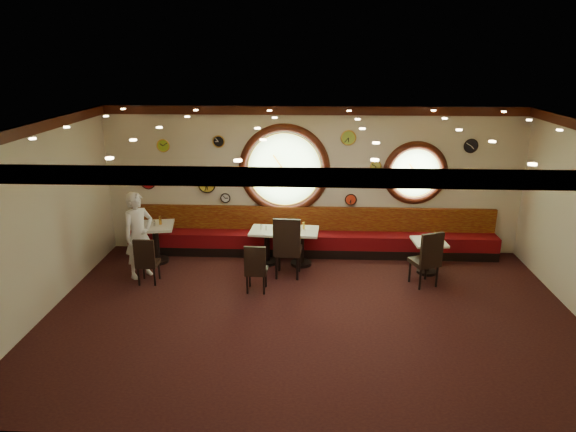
# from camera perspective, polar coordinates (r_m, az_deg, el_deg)

# --- Properties ---
(floor) EXTENTS (9.00, 6.00, 0.00)m
(floor) POSITION_cam_1_polar(r_m,az_deg,el_deg) (8.93, 2.48, -10.84)
(floor) COLOR black
(floor) RESTS_ON ground
(ceiling) EXTENTS (9.00, 6.00, 0.02)m
(ceiling) POSITION_cam_1_polar(r_m,az_deg,el_deg) (7.90, 2.79, 9.96)
(ceiling) COLOR #BC8C35
(ceiling) RESTS_ON wall_back
(wall_back) EXTENTS (9.00, 0.02, 3.20)m
(wall_back) POSITION_cam_1_polar(r_m,az_deg,el_deg) (11.16, 2.69, 3.93)
(wall_back) COLOR beige
(wall_back) RESTS_ON floor
(wall_front) EXTENTS (9.00, 0.02, 3.20)m
(wall_front) POSITION_cam_1_polar(r_m,az_deg,el_deg) (5.53, 2.51, -11.23)
(wall_front) COLOR beige
(wall_front) RESTS_ON floor
(wall_left) EXTENTS (0.02, 6.00, 3.20)m
(wall_left) POSITION_cam_1_polar(r_m,az_deg,el_deg) (9.42, -25.92, -0.55)
(wall_left) COLOR beige
(wall_left) RESTS_ON floor
(molding_back) EXTENTS (9.00, 0.10, 0.18)m
(molding_back) POSITION_cam_1_polar(r_m,az_deg,el_deg) (10.84, 2.80, 11.63)
(molding_back) COLOR #331109
(molding_back) RESTS_ON wall_back
(molding_front) EXTENTS (9.00, 0.10, 0.18)m
(molding_front) POSITION_cam_1_polar(r_m,az_deg,el_deg) (5.02, 2.75, 4.30)
(molding_front) COLOR #331109
(molding_front) RESTS_ON wall_back
(molding_left) EXTENTS (0.10, 6.00, 0.18)m
(molding_left) POSITION_cam_1_polar(r_m,az_deg,el_deg) (9.08, -26.93, 8.52)
(molding_left) COLOR #331109
(molding_left) RESTS_ON wall_back
(banquette_base) EXTENTS (8.00, 0.55, 0.20)m
(banquette_base) POSITION_cam_1_polar(r_m,az_deg,el_deg) (11.35, 2.57, -3.79)
(banquette_base) COLOR black
(banquette_base) RESTS_ON floor
(banquette_seat) EXTENTS (8.00, 0.55, 0.30)m
(banquette_seat) POSITION_cam_1_polar(r_m,az_deg,el_deg) (11.26, 2.59, -2.60)
(banquette_seat) COLOR #5C070D
(banquette_seat) RESTS_ON banquette_base
(banquette_back) EXTENTS (8.00, 0.10, 0.55)m
(banquette_back) POSITION_cam_1_polar(r_m,az_deg,el_deg) (11.33, 2.62, -0.32)
(banquette_back) COLOR #5B0C07
(banquette_back) RESTS_ON wall_back
(porthole_left_glass) EXTENTS (1.66, 0.02, 1.66)m
(porthole_left_glass) POSITION_cam_1_polar(r_m,az_deg,el_deg) (11.11, -0.40, 5.21)
(porthole_left_glass) COLOR #91BE72
(porthole_left_glass) RESTS_ON wall_back
(porthole_left_frame) EXTENTS (1.98, 0.18, 1.98)m
(porthole_left_frame) POSITION_cam_1_polar(r_m,az_deg,el_deg) (11.10, -0.41, 5.19)
(porthole_left_frame) COLOR #331109
(porthole_left_frame) RESTS_ON wall_back
(porthole_left_ring) EXTENTS (1.61, 0.03, 1.61)m
(porthole_left_ring) POSITION_cam_1_polar(r_m,az_deg,el_deg) (11.07, -0.42, 5.16)
(porthole_left_ring) COLOR gold
(porthole_left_ring) RESTS_ON wall_back
(porthole_right_glass) EXTENTS (1.10, 0.02, 1.10)m
(porthole_right_glass) POSITION_cam_1_polar(r_m,az_deg,el_deg) (11.32, 13.94, 4.66)
(porthole_right_glass) COLOR #91BE72
(porthole_right_glass) RESTS_ON wall_back
(porthole_right_frame) EXTENTS (1.38, 0.18, 1.38)m
(porthole_right_frame) POSITION_cam_1_polar(r_m,az_deg,el_deg) (11.31, 13.95, 4.65)
(porthole_right_frame) COLOR #331109
(porthole_right_frame) RESTS_ON wall_back
(porthole_right_ring) EXTENTS (1.09, 0.03, 1.09)m
(porthole_right_ring) POSITION_cam_1_polar(r_m,az_deg,el_deg) (11.28, 13.98, 4.61)
(porthole_right_ring) COLOR gold
(porthole_right_ring) RESTS_ON wall_back
(wall_clock_0) EXTENTS (0.24, 0.03, 0.24)m
(wall_clock_0) POSITION_cam_1_polar(r_m,az_deg,el_deg) (11.25, 6.99, 1.83)
(wall_clock_0) COLOR #F13E1C
(wall_clock_0) RESTS_ON wall_back
(wall_clock_1) EXTENTS (0.20, 0.03, 0.20)m
(wall_clock_1) POSITION_cam_1_polar(r_m,az_deg,el_deg) (11.38, -6.96, 2.01)
(wall_clock_1) COLOR silver
(wall_clock_1) RESTS_ON wall_back
(wall_clock_2) EXTENTS (0.24, 0.03, 0.24)m
(wall_clock_2) POSITION_cam_1_polar(r_m,az_deg,el_deg) (11.12, -7.72, 8.22)
(wall_clock_2) COLOR black
(wall_clock_2) RESTS_ON wall_back
(wall_clock_3) EXTENTS (0.36, 0.03, 0.36)m
(wall_clock_3) POSITION_cam_1_polar(r_m,az_deg,el_deg) (11.38, -9.01, 3.48)
(wall_clock_3) COLOR gold
(wall_clock_3) RESTS_ON wall_back
(wall_clock_4) EXTENTS (0.30, 0.03, 0.30)m
(wall_clock_4) POSITION_cam_1_polar(r_m,az_deg,el_deg) (10.95, 6.73, 8.64)
(wall_clock_4) COLOR #92B93A
(wall_clock_4) RESTS_ON wall_back
(wall_clock_5) EXTENTS (0.28, 0.03, 0.28)m
(wall_clock_5) POSITION_cam_1_polar(r_m,az_deg,el_deg) (11.44, 19.65, 7.36)
(wall_clock_5) COLOR black
(wall_clock_5) RESTS_ON wall_back
(wall_clock_6) EXTENTS (0.26, 0.03, 0.26)m
(wall_clock_6) POSITION_cam_1_polar(r_m,az_deg,el_deg) (11.42, -13.68, 7.61)
(wall_clock_6) COLOR #9BC828
(wall_clock_6) RESTS_ON wall_back
(wall_clock_7) EXTENTS (0.22, 0.03, 0.22)m
(wall_clock_7) POSITION_cam_1_polar(r_m,az_deg,el_deg) (11.12, 9.71, 5.49)
(wall_clock_7) COLOR #C9CA43
(wall_clock_7) RESTS_ON wall_back
(wall_clock_8) EXTENTS (0.32, 0.03, 0.32)m
(wall_clock_8) POSITION_cam_1_polar(r_m,az_deg,el_deg) (11.70, -15.28, 3.71)
(wall_clock_8) COLOR red
(wall_clock_8) RESTS_ON wall_back
(table_a) EXTENTS (0.87, 0.87, 0.83)m
(table_a) POSITION_cam_1_polar(r_m,az_deg,el_deg) (11.14, -14.48, -2.46)
(table_a) COLOR black
(table_a) RESTS_ON floor
(table_b) EXTENTS (0.73, 0.73, 0.75)m
(table_b) POSITION_cam_1_polar(r_m,az_deg,el_deg) (10.76, -2.34, -2.91)
(table_b) COLOR black
(table_b) RESTS_ON floor
(table_c) EXTENTS (0.74, 0.74, 0.76)m
(table_c) POSITION_cam_1_polar(r_m,az_deg,el_deg) (10.67, 1.48, -3.03)
(table_c) COLOR black
(table_c) RESTS_ON floor
(table_d) EXTENTS (0.67, 0.67, 0.69)m
(table_d) POSITION_cam_1_polar(r_m,az_deg,el_deg) (10.67, 15.31, -3.96)
(table_d) COLOR black
(table_d) RESTS_ON floor
(chair_a) EXTENTS (0.39, 0.39, 0.58)m
(chair_a) POSITION_cam_1_polar(r_m,az_deg,el_deg) (10.13, -15.48, -4.54)
(chair_a) COLOR black
(chair_a) RESTS_ON floor
(chair_b) EXTENTS (0.41, 0.41, 0.58)m
(chair_b) POSITION_cam_1_polar(r_m,az_deg,el_deg) (9.45, -3.61, -5.52)
(chair_b) COLOR black
(chair_b) RESTS_ON floor
(chair_c) EXTENTS (0.56, 0.56, 0.78)m
(chair_c) POSITION_cam_1_polar(r_m,az_deg,el_deg) (9.97, -0.07, -3.09)
(chair_c) COLOR black
(chair_c) RESTS_ON floor
(chair_d) EXTENTS (0.60, 0.60, 0.69)m
(chair_d) POSITION_cam_1_polar(r_m,az_deg,el_deg) (9.98, 15.29, -4.26)
(chair_d) COLOR black
(chair_d) RESTS_ON floor
(condiment_a_salt) EXTENTS (0.04, 0.04, 0.11)m
(condiment_a_salt) POSITION_cam_1_polar(r_m,az_deg,el_deg) (11.15, -14.91, -0.50)
(condiment_a_salt) COLOR silver
(condiment_a_salt) RESTS_ON table_a
(condiment_b_salt) EXTENTS (0.04, 0.04, 0.10)m
(condiment_b_salt) POSITION_cam_1_polar(r_m,az_deg,el_deg) (10.67, -3.00, -1.23)
(condiment_b_salt) COLOR silver
(condiment_b_salt) RESTS_ON table_b
(condiment_c_salt) EXTENTS (0.03, 0.03, 0.09)m
(condiment_c_salt) POSITION_cam_1_polar(r_m,az_deg,el_deg) (10.62, 0.87, -1.24)
(condiment_c_salt) COLOR silver
(condiment_c_salt) RESTS_ON table_c
(condiment_d_salt) EXTENTS (0.03, 0.03, 0.10)m
(condiment_d_salt) POSITION_cam_1_polar(r_m,az_deg,el_deg) (10.54, 14.89, -2.41)
(condiment_d_salt) COLOR silver
(condiment_d_salt) RESTS_ON table_d
(condiment_a_pepper) EXTENTS (0.04, 0.04, 0.11)m
(condiment_a_pepper) POSITION_cam_1_polar(r_m,az_deg,el_deg) (10.97, -14.64, -0.79)
(condiment_a_pepper) COLOR silver
(condiment_a_pepper) RESTS_ON table_a
(condiment_b_pepper) EXTENTS (0.03, 0.03, 0.09)m
(condiment_b_pepper) POSITION_cam_1_polar(r_m,az_deg,el_deg) (10.63, -2.45, -1.35)
(condiment_b_pepper) COLOR silver
(condiment_b_pepper) RESTS_ON table_b
(condiment_c_pepper) EXTENTS (0.04, 0.04, 0.11)m
(condiment_c_pepper) POSITION_cam_1_polar(r_m,az_deg,el_deg) (10.55, 1.44, -1.32)
(condiment_c_pepper) COLOR silver
(condiment_c_pepper) RESTS_ON table_c
(condiment_d_pepper) EXTENTS (0.04, 0.04, 0.11)m
(condiment_d_pepper) POSITION_cam_1_polar(r_m,az_deg,el_deg) (10.51, 15.57, -2.50)
(condiment_d_pepper) COLOR silver
(condiment_d_pepper) RESTS_ON table_d
(condiment_a_bottle) EXTENTS (0.06, 0.06, 0.18)m
(condiment_a_bottle) POSITION_cam_1_polar(r_m,az_deg,el_deg) (11.02, -14.01, -0.46)
(condiment_a_bottle) COLOR #C9892F
(condiment_a_bottle) RESTS_ON table_a
(condiment_b_bottle) EXTENTS (0.05, 0.05, 0.17)m
(condiment_b_bottle) POSITION_cam_1_polar(r_m,az_deg,el_deg) (10.71, -1.58, -0.94)
(condiment_b_bottle) COLOR yellow
(condiment_b_bottle) RESTS_ON table_b
(condiment_c_bottle) EXTENTS (0.05, 0.05, 0.15)m
(condiment_c_bottle) POSITION_cam_1_polar(r_m,az_deg,el_deg) (10.62, 1.75, -1.07)
(condiment_c_bottle) COLOR gold
(condiment_c_bottle) RESTS_ON table_c
(condiment_d_bottle) EXTENTS (0.05, 0.05, 0.16)m
(condiment_d_bottle) POSITION_cam_1_polar(r_m,az_deg,el_deg) (10.63, 15.98, -2.16)
(condiment_d_bottle) COLOR yellow
(condiment_d_bottle) RESTS_ON table_d
(waiter) EXTENTS (0.72, 0.75, 1.72)m
(waiter) POSITION_cam_1_polar(r_m,az_deg,el_deg) (10.42, -16.25, -2.06)
(waiter) COLOR white
(waiter) RESTS_ON floor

